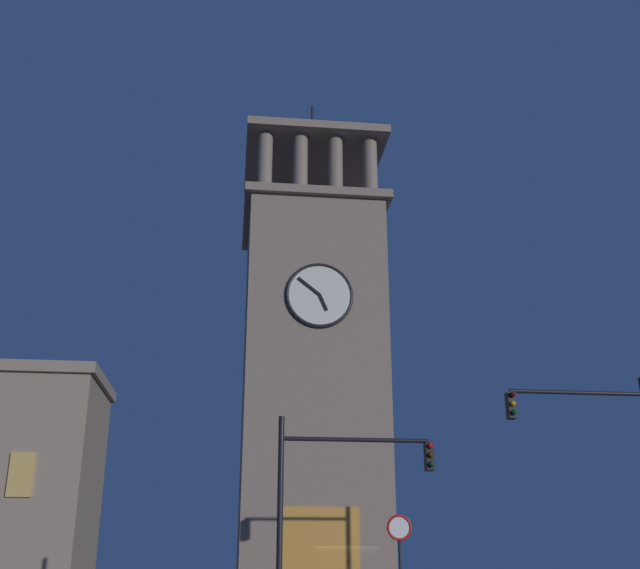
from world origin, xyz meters
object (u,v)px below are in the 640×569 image
(traffic_signal_near, at_px, (333,488))
(no_horn_sign, at_px, (400,538))
(clocktower, at_px, (311,387))
(traffic_signal_mid, at_px, (612,459))

(traffic_signal_near, height_order, no_horn_sign, traffic_signal_near)
(traffic_signal_near, relative_size, no_horn_sign, 1.71)
(clocktower, distance_m, traffic_signal_mid, 16.52)
(clocktower, xyz_separation_m, no_horn_sign, (-1.61, 10.82, -7.05))
(traffic_signal_near, xyz_separation_m, traffic_signal_mid, (-7.94, -0.06, 0.90))
(clocktower, distance_m, no_horn_sign, 13.01)
(no_horn_sign, bearing_deg, traffic_signal_near, 53.16)
(clocktower, xyz_separation_m, traffic_signal_mid, (-7.08, 14.06, -5.02))
(traffic_signal_near, height_order, traffic_signal_mid, traffic_signal_mid)
(clocktower, relative_size, traffic_signal_near, 4.44)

